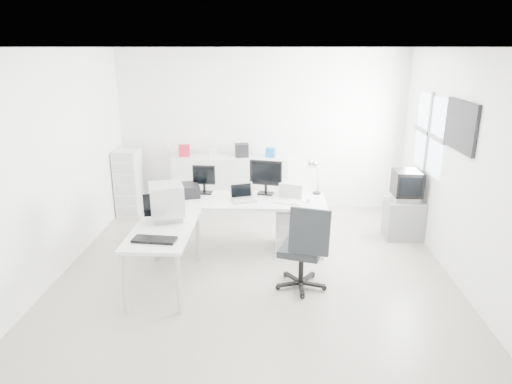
{
  "coord_description": "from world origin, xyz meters",
  "views": [
    {
      "loc": [
        0.22,
        -5.46,
        2.8
      ],
      "look_at": [
        0.0,
        0.2,
        1.0
      ],
      "focal_mm": 32.0,
      "sensor_mm": 36.0,
      "label": 1
    }
  ],
  "objects_px": {
    "drawer_pedestal": "(289,228)",
    "sideboard": "(231,184)",
    "tv_cabinet": "(403,219)",
    "lcd_monitor_small": "(204,180)",
    "filing_cabinet": "(129,183)",
    "side_desk": "(165,256)",
    "inkjet_printer": "(182,191)",
    "office_chair": "(302,245)",
    "main_desk": "(241,224)",
    "laptop": "(244,194)",
    "crt_tv": "(407,186)",
    "lcd_monitor_large": "(266,178)",
    "laser_printer": "(293,188)",
    "crt_monitor": "(167,203)"
  },
  "relations": [
    {
      "from": "drawer_pedestal",
      "to": "sideboard",
      "type": "relative_size",
      "value": 0.3
    },
    {
      "from": "tv_cabinet",
      "to": "drawer_pedestal",
      "type": "bearing_deg",
      "value": -166.0
    },
    {
      "from": "lcd_monitor_small",
      "to": "filing_cabinet",
      "type": "distance_m",
      "value": 1.92
    },
    {
      "from": "side_desk",
      "to": "inkjet_printer",
      "type": "distance_m",
      "value": 1.29
    },
    {
      "from": "drawer_pedestal",
      "to": "office_chair",
      "type": "xyz_separation_m",
      "value": [
        0.11,
        -1.15,
        0.25
      ]
    },
    {
      "from": "lcd_monitor_small",
      "to": "tv_cabinet",
      "type": "xyz_separation_m",
      "value": [
        3.01,
        0.24,
        -0.66
      ]
    },
    {
      "from": "main_desk",
      "to": "laptop",
      "type": "height_order",
      "value": "laptop"
    },
    {
      "from": "drawer_pedestal",
      "to": "tv_cabinet",
      "type": "height_order",
      "value": "tv_cabinet"
    },
    {
      "from": "crt_tv",
      "to": "filing_cabinet",
      "type": "distance_m",
      "value": 4.6
    },
    {
      "from": "laptop",
      "to": "tv_cabinet",
      "type": "distance_m",
      "value": 2.54
    },
    {
      "from": "inkjet_printer",
      "to": "lcd_monitor_small",
      "type": "relative_size",
      "value": 1.15
    },
    {
      "from": "lcd_monitor_large",
      "to": "laser_printer",
      "type": "distance_m",
      "value": 0.43
    },
    {
      "from": "sideboard",
      "to": "crt_monitor",
      "type": "bearing_deg",
      "value": -102.9
    },
    {
      "from": "side_desk",
      "to": "sideboard",
      "type": "bearing_deg",
      "value": 78.26
    },
    {
      "from": "drawer_pedestal",
      "to": "lcd_monitor_small",
      "type": "relative_size",
      "value": 1.45
    },
    {
      "from": "laser_printer",
      "to": "office_chair",
      "type": "height_order",
      "value": "office_chair"
    },
    {
      "from": "laptop",
      "to": "office_chair",
      "type": "relative_size",
      "value": 0.31
    },
    {
      "from": "crt_monitor",
      "to": "lcd_monitor_large",
      "type": "bearing_deg",
      "value": 24.67
    },
    {
      "from": "inkjet_printer",
      "to": "tv_cabinet",
      "type": "height_order",
      "value": "inkjet_printer"
    },
    {
      "from": "inkjet_printer",
      "to": "laser_printer",
      "type": "distance_m",
      "value": 1.6
    },
    {
      "from": "drawer_pedestal",
      "to": "laser_printer",
      "type": "relative_size",
      "value": 1.72
    },
    {
      "from": "inkjet_printer",
      "to": "side_desk",
      "type": "bearing_deg",
      "value": -106.47
    },
    {
      "from": "filing_cabinet",
      "to": "inkjet_printer",
      "type": "bearing_deg",
      "value": -47.02
    },
    {
      "from": "tv_cabinet",
      "to": "lcd_monitor_small",
      "type": "bearing_deg",
      "value": -175.48
    },
    {
      "from": "laser_printer",
      "to": "filing_cabinet",
      "type": "height_order",
      "value": "filing_cabinet"
    },
    {
      "from": "side_desk",
      "to": "drawer_pedestal",
      "type": "relative_size",
      "value": 2.33
    },
    {
      "from": "filing_cabinet",
      "to": "crt_monitor",
      "type": "bearing_deg",
      "value": -61.84
    },
    {
      "from": "laptop",
      "to": "tv_cabinet",
      "type": "bearing_deg",
      "value": -6.04
    },
    {
      "from": "drawer_pedestal",
      "to": "crt_monitor",
      "type": "bearing_deg",
      "value": -149.86
    },
    {
      "from": "laser_printer",
      "to": "tv_cabinet",
      "type": "xyz_separation_m",
      "value": [
        1.71,
        0.27,
        -0.55
      ]
    },
    {
      "from": "lcd_monitor_small",
      "to": "sideboard",
      "type": "relative_size",
      "value": 0.21
    },
    {
      "from": "filing_cabinet",
      "to": "laptop",
      "type": "bearing_deg",
      "value": -35.28
    },
    {
      "from": "lcd_monitor_large",
      "to": "tv_cabinet",
      "type": "relative_size",
      "value": 0.83
    },
    {
      "from": "crt_monitor",
      "to": "office_chair",
      "type": "bearing_deg",
      "value": -26.48
    },
    {
      "from": "main_desk",
      "to": "inkjet_printer",
      "type": "distance_m",
      "value": 0.97
    },
    {
      "from": "laser_printer",
      "to": "filing_cabinet",
      "type": "bearing_deg",
      "value": 176.96
    },
    {
      "from": "inkjet_printer",
      "to": "sideboard",
      "type": "bearing_deg",
      "value": 52.98
    },
    {
      "from": "crt_tv",
      "to": "tv_cabinet",
      "type": "bearing_deg",
      "value": 0.0
    },
    {
      "from": "side_desk",
      "to": "crt_tv",
      "type": "height_order",
      "value": "crt_tv"
    },
    {
      "from": "crt_monitor",
      "to": "crt_tv",
      "type": "distance_m",
      "value": 3.57
    },
    {
      "from": "crt_monitor",
      "to": "sideboard",
      "type": "xyz_separation_m",
      "value": [
        0.56,
        2.44,
        -0.47
      ]
    },
    {
      "from": "office_chair",
      "to": "crt_tv",
      "type": "height_order",
      "value": "office_chair"
    },
    {
      "from": "sideboard",
      "to": "lcd_monitor_large",
      "type": "bearing_deg",
      "value": -64.5
    },
    {
      "from": "inkjet_printer",
      "to": "office_chair",
      "type": "bearing_deg",
      "value": -52.42
    },
    {
      "from": "laser_printer",
      "to": "drawer_pedestal",
      "type": "bearing_deg",
      "value": -86.85
    },
    {
      "from": "laser_printer",
      "to": "crt_monitor",
      "type": "relative_size",
      "value": 0.81
    },
    {
      "from": "side_desk",
      "to": "laser_printer",
      "type": "relative_size",
      "value": 4.02
    },
    {
      "from": "laptop",
      "to": "tv_cabinet",
      "type": "height_order",
      "value": "laptop"
    },
    {
      "from": "crt_monitor",
      "to": "drawer_pedestal",
      "type": "bearing_deg",
      "value": 12.3
    },
    {
      "from": "drawer_pedestal",
      "to": "sideboard",
      "type": "xyz_separation_m",
      "value": [
        -0.99,
        1.54,
        0.2
      ]
    }
  ]
}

